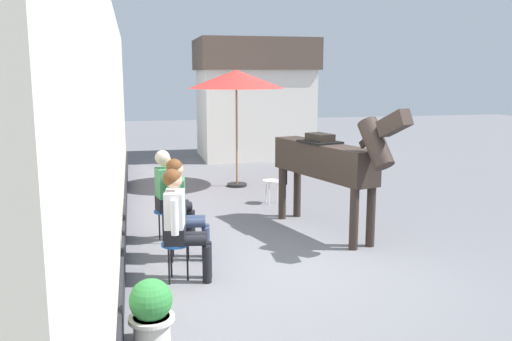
{
  "coord_description": "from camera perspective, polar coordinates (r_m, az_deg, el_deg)",
  "views": [
    {
      "loc": [
        -2.2,
        -6.71,
        2.5
      ],
      "look_at": [
        -0.4,
        1.2,
        1.05
      ],
      "focal_mm": 38.23,
      "sensor_mm": 36.0,
      "label": 1
    }
  ],
  "objects": [
    {
      "name": "distant_cottage",
      "position": [
        16.49,
        -0.2,
        7.69
      ],
      "size": [
        3.4,
        2.6,
        3.5
      ],
      "color": "silver",
      "rests_on": "ground_plane"
    },
    {
      "name": "seated_visitor_middle",
      "position": [
        7.38,
        -7.8,
        -3.48
      ],
      "size": [
        0.61,
        0.49,
        1.39
      ],
      "color": "black",
      "rests_on": "ground_plane"
    },
    {
      "name": "seated_visitor_far",
      "position": [
        8.23,
        -9.09,
        -2.09
      ],
      "size": [
        0.61,
        0.48,
        1.39
      ],
      "color": "#194C99",
      "rests_on": "ground_plane"
    },
    {
      "name": "saddled_horse_center",
      "position": [
        8.52,
        7.57,
        0.98
      ],
      "size": [
        1.11,
        2.91,
        2.06
      ],
      "color": "#2D231E",
      "rests_on": "ground_plane"
    },
    {
      "name": "flower_planter_near",
      "position": [
        5.29,
        -10.91,
        -14.24
      ],
      "size": [
        0.43,
        0.43,
        0.64
      ],
      "color": "beige",
      "rests_on": "ground_plane"
    },
    {
      "name": "satchel_bag",
      "position": [
        9.06,
        -8.11,
        -5.34
      ],
      "size": [
        0.27,
        0.29,
        0.2
      ],
      "primitive_type": "cube",
      "rotation": [
        0.0,
        0.0,
        4.04
      ],
      "color": "black",
      "rests_on": "ground_plane"
    },
    {
      "name": "pub_facade_wall",
      "position": [
        8.28,
        -15.16,
        3.1
      ],
      "size": [
        0.34,
        14.0,
        3.4
      ],
      "color": "beige",
      "rests_on": "ground_plane"
    },
    {
      "name": "ground_plane",
      "position": [
        10.27,
        -0.05,
        -3.96
      ],
      "size": [
        40.0,
        40.0,
        0.0
      ],
      "primitive_type": "plane",
      "color": "slate"
    },
    {
      "name": "seated_visitor_near",
      "position": [
        6.62,
        -7.94,
        -5.06
      ],
      "size": [
        0.61,
        0.48,
        1.39
      ],
      "color": "#194C99",
      "rests_on": "ground_plane"
    },
    {
      "name": "spare_stool_white",
      "position": [
        10.57,
        1.56,
        -1.33
      ],
      "size": [
        0.32,
        0.32,
        0.46
      ],
      "color": "white",
      "rests_on": "ground_plane"
    },
    {
      "name": "cafe_parasol",
      "position": [
        12.01,
        -2.07,
        9.46
      ],
      "size": [
        2.1,
        2.1,
        2.58
      ],
      "color": "black",
      "rests_on": "ground_plane"
    }
  ]
}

